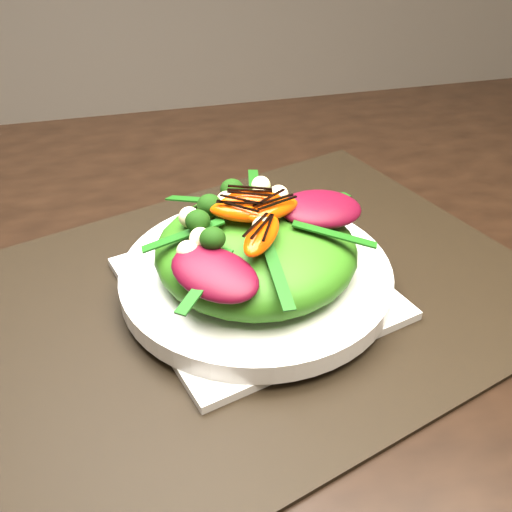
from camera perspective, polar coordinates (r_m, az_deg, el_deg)
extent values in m
cube|color=black|center=(0.69, 4.08, -0.70)|extent=(1.60, 0.90, 0.75)
cube|color=black|center=(0.61, 0.00, -3.51)|extent=(0.67, 0.58, 0.00)
cube|color=silver|center=(0.61, 0.00, -3.01)|extent=(0.29, 0.29, 0.01)
cylinder|color=silver|center=(0.60, 0.00, -1.94)|extent=(0.33, 0.33, 0.02)
ellipsoid|color=#336D14|center=(0.58, 0.00, 0.53)|extent=(0.26, 0.26, 0.07)
ellipsoid|color=#490716|center=(0.59, 6.21, 4.49)|extent=(0.09, 0.06, 0.02)
ellipsoid|color=#FD3E04|center=(0.58, -1.73, 5.05)|extent=(0.06, 0.03, 0.02)
sphere|color=black|center=(0.58, -6.45, 4.91)|extent=(0.04, 0.04, 0.03)
sphere|color=#FFF5B3|center=(0.54, 4.84, 2.24)|extent=(0.02, 0.02, 0.02)
cube|color=black|center=(0.58, -1.75, 5.79)|extent=(0.04, 0.01, 0.00)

